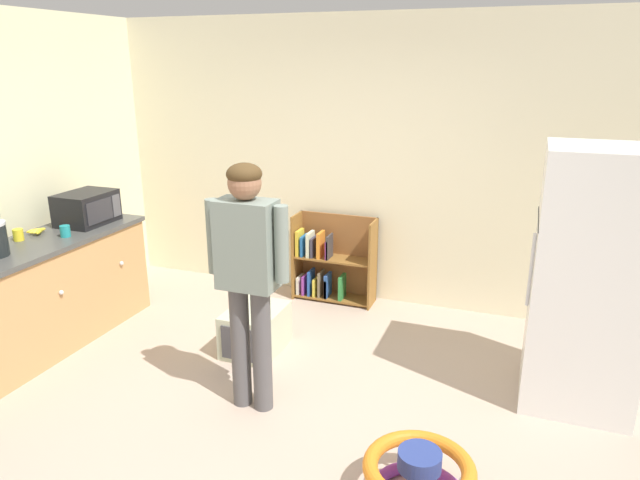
% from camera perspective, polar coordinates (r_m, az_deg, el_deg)
% --- Properties ---
extents(ground_plane, '(12.00, 12.00, 0.00)m').
position_cam_1_polar(ground_plane, '(3.94, -5.33, -18.04)').
color(ground_plane, tan).
rests_on(ground_plane, ground).
extents(back_wall, '(5.20, 0.06, 2.70)m').
position_cam_1_polar(back_wall, '(5.47, 4.88, 7.63)').
color(back_wall, beige).
rests_on(back_wall, ground).
extents(left_side_wall, '(0.06, 2.99, 2.70)m').
position_cam_1_polar(left_side_wall, '(5.56, -27.30, 5.89)').
color(left_side_wall, beige).
rests_on(left_side_wall, ground).
extents(kitchen_counter, '(0.65, 2.18, 0.90)m').
position_cam_1_polar(kitchen_counter, '(5.15, -26.80, -5.32)').
color(kitchen_counter, tan).
rests_on(kitchen_counter, ground).
extents(refrigerator, '(0.73, 0.68, 1.78)m').
position_cam_1_polar(refrigerator, '(4.18, 25.22, -3.70)').
color(refrigerator, white).
rests_on(refrigerator, ground).
extents(bookshelf, '(0.80, 0.28, 0.85)m').
position_cam_1_polar(bookshelf, '(5.64, 1.01, -2.33)').
color(bookshelf, brown).
rests_on(bookshelf, ground).
extents(standing_person, '(0.57, 0.22, 1.69)m').
position_cam_1_polar(standing_person, '(3.69, -7.22, -2.59)').
color(standing_person, '#545153').
rests_on(standing_person, ground).
extents(baby_walker, '(0.60, 0.60, 0.32)m').
position_cam_1_polar(baby_walker, '(3.34, 9.81, -22.37)').
color(baby_walker, purple).
rests_on(baby_walker, ground).
extents(pet_carrier, '(0.42, 0.55, 0.36)m').
position_cam_1_polar(pet_carrier, '(4.75, -6.46, -8.90)').
color(pet_carrier, beige).
rests_on(pet_carrier, ground).
extents(microwave, '(0.37, 0.48, 0.28)m').
position_cam_1_polar(microwave, '(5.44, -22.27, 2.98)').
color(microwave, black).
rests_on(microwave, kitchen_counter).
extents(banana_bunch, '(0.15, 0.16, 0.04)m').
position_cam_1_polar(banana_bunch, '(5.30, -26.35, 0.83)').
color(banana_bunch, yellow).
rests_on(banana_bunch, kitchen_counter).
extents(green_glass_bottle, '(0.07, 0.07, 0.25)m').
position_cam_1_polar(green_glass_bottle, '(5.13, -29.31, 0.72)').
color(green_glass_bottle, '#33753D').
rests_on(green_glass_bottle, kitchen_counter).
extents(yellow_cup, '(0.08, 0.08, 0.09)m').
position_cam_1_polar(yellow_cup, '(5.18, -27.92, 0.46)').
color(yellow_cup, yellow).
rests_on(yellow_cup, kitchen_counter).
extents(teal_cup, '(0.08, 0.08, 0.09)m').
position_cam_1_polar(teal_cup, '(5.12, -24.11, 0.81)').
color(teal_cup, teal).
rests_on(teal_cup, kitchen_counter).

